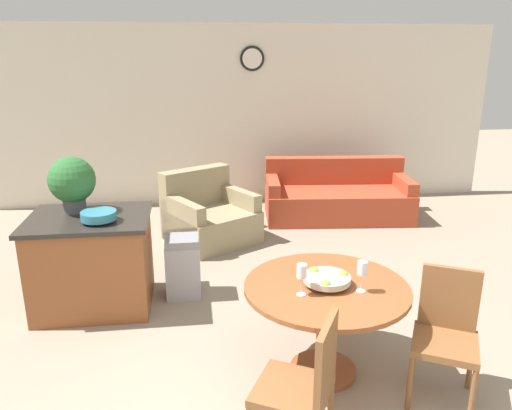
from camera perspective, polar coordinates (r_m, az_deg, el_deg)
The scene contains 13 objects.
wall_back at distance 7.78m, azimuth -2.17°, elevation 10.16°, with size 8.00×0.09×2.70m.
dining_table at distance 3.69m, azimuth 7.97°, elevation -11.34°, with size 1.18×1.18×0.72m.
dining_chair_near_left at distance 3.03m, azimuth 5.61°, elevation -19.55°, with size 0.57×0.57×0.91m.
dining_chair_near_right at distance 3.73m, azimuth 20.92°, elevation -13.11°, with size 0.57×0.57×0.91m.
fruit_bowl at distance 3.60m, azimuth 8.13°, elevation -8.35°, with size 0.34×0.34×0.10m.
wine_glass_left at distance 3.39m, azimuth 5.23°, elevation -7.67°, with size 0.07×0.07×0.23m.
wine_glass_right at distance 3.50m, azimuth 12.06°, elevation -7.19°, with size 0.07×0.07×0.23m.
kitchen_island at distance 4.89m, azimuth -18.15°, elevation -6.16°, with size 1.08×0.87×0.89m.
teal_bowl at distance 4.54m, azimuth -17.54°, elevation -1.16°, with size 0.31×0.31×0.10m.
potted_plant at distance 4.84m, azimuth -20.29°, elevation 2.52°, with size 0.42×0.42×0.52m.
trash_bin at distance 4.94m, azimuth -8.34°, elevation -6.98°, with size 0.33×0.31×0.61m.
couch at distance 7.28m, azimuth 9.22°, elevation 0.82°, with size 2.11×1.13×0.81m.
armchair at distance 6.33m, azimuth -5.40°, elevation -1.42°, with size 1.29×1.29×0.87m.
Camera 1 is at (-0.70, -2.12, 2.32)m, focal length 35.00 mm.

